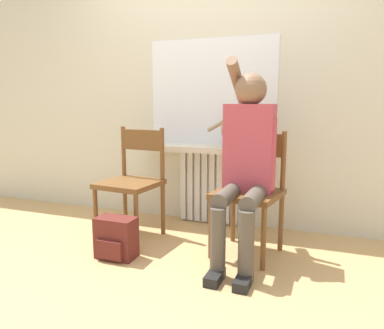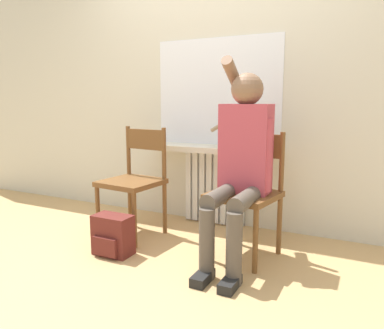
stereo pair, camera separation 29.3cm
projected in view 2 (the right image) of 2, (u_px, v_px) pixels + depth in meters
The scene contains 10 objects.
ground_plane at pixel (145, 273), 2.44m from camera, with size 12.00×12.00×0.00m, color tan.
wall_with_window at pixel (219, 74), 3.31m from camera, with size 7.00×0.06×2.70m.
radiator at pixel (214, 187), 3.40m from camera, with size 0.56×0.08×0.67m.
windowsill at pixel (211, 149), 3.26m from camera, with size 1.21×0.28×0.05m.
window_glass at pixel (217, 92), 3.30m from camera, with size 1.16×0.01×0.93m.
chair_left at pixel (134, 179), 3.09m from camera, with size 0.48×0.48×0.90m.
chair_right at pixel (247, 191), 2.67m from camera, with size 0.50×0.50×0.90m.
person at pixel (242, 157), 2.53m from camera, with size 0.36×1.00×1.41m.
cat at pixel (244, 130), 3.05m from camera, with size 0.49×0.13×0.25m.
backpack at pixel (113, 235), 2.72m from camera, with size 0.28×0.19×0.29m.
Camera 2 is at (1.29, -1.92, 1.10)m, focal length 35.00 mm.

